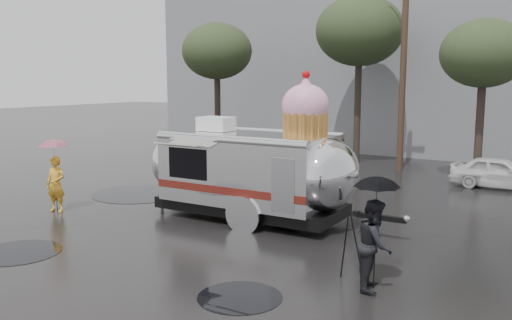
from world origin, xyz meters
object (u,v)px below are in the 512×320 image
Objects in this scene: person_left at (56,184)px; person_right at (375,245)px; tripod at (355,239)px; airstream_trailer at (253,167)px.

person_right is at bearing -18.71° from person_left.
person_left is at bearing 71.90° from person_right.
person_right is at bearing -18.54° from tripod.
airstream_trailer reaches higher than person_left.
person_left is at bearing -170.31° from tripod.
airstream_trailer is 4.73× the size of person_left.
person_left is 1.19× the size of tripod.
airstream_trailer is 5.36m from tripod.
airstream_trailer is at bearing 42.30° from person_right.
person_right reaches higher than tripod.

